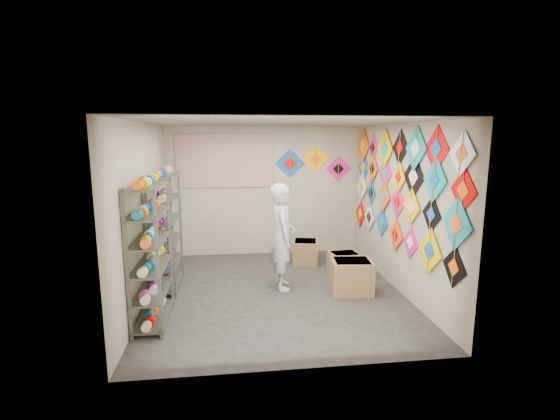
{
  "coord_description": "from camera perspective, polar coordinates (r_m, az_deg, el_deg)",
  "views": [
    {
      "loc": [
        -0.71,
        -6.23,
        2.49
      ],
      "look_at": [
        0.1,
        0.3,
        1.3
      ],
      "focal_mm": 26.0,
      "sensor_mm": 36.0,
      "label": 1
    }
  ],
  "objects": [
    {
      "name": "string_spools",
      "position": [
        6.29,
        -16.7,
        -3.47
      ],
      "size": [
        0.12,
        2.36,
        0.12
      ],
      "color": "#FF2AAE",
      "rests_on": "ground"
    },
    {
      "name": "carton_a",
      "position": [
        6.74,
        10.01,
        -9.17
      ],
      "size": [
        0.7,
        0.6,
        0.54
      ],
      "primitive_type": "cube",
      "rotation": [
        0.0,
        0.0,
        -0.1
      ],
      "color": "olive",
      "rests_on": "ground"
    },
    {
      "name": "ground",
      "position": [
        6.74,
        -0.54,
        -11.41
      ],
      "size": [
        4.5,
        4.5,
        0.0
      ],
      "primitive_type": "plane",
      "color": "black"
    },
    {
      "name": "shelf_rack_back",
      "position": [
        6.93,
        -15.79,
        -2.97
      ],
      "size": [
        0.4,
        1.1,
        1.9
      ],
      "primitive_type": "cube",
      "color": "#4C5147",
      "rests_on": "ground"
    },
    {
      "name": "carton_c",
      "position": [
        8.12,
        3.58,
        -5.91
      ],
      "size": [
        0.58,
        0.62,
        0.46
      ],
      "primitive_type": "cube",
      "rotation": [
        0.0,
        0.0,
        -0.2
      ],
      "color": "olive",
      "rests_on": "ground"
    },
    {
      "name": "shelf_rack_front",
      "position": [
        5.69,
        -17.72,
        -5.95
      ],
      "size": [
        0.4,
        1.1,
        1.9
      ],
      "primitive_type": "cube",
      "color": "#4C5147",
      "rests_on": "ground"
    },
    {
      "name": "shopkeeper",
      "position": [
        6.66,
        0.34,
        -3.75
      ],
      "size": [
        0.65,
        0.44,
        1.76
      ],
      "primitive_type": "imported",
      "rotation": [
        0.0,
        0.0,
        1.56
      ],
      "color": "silver",
      "rests_on": "ground"
    },
    {
      "name": "carton_b",
      "position": [
        7.51,
        9.01,
        -7.52
      ],
      "size": [
        0.57,
        0.48,
        0.42
      ],
      "primitive_type": "cube",
      "rotation": [
        0.0,
        0.0,
        0.12
      ],
      "color": "olive",
      "rests_on": "ground"
    },
    {
      "name": "back_wall_kites",
      "position": [
        8.66,
        4.6,
        6.52
      ],
      "size": [
        1.64,
        0.02,
        0.78
      ],
      "color": "#0C55B0",
      "rests_on": "room_walls"
    },
    {
      "name": "room_walls",
      "position": [
        6.32,
        -0.56,
        2.57
      ],
      "size": [
        4.5,
        4.5,
        4.5
      ],
      "color": "tan",
      "rests_on": "ground"
    },
    {
      "name": "kite_wall_display",
      "position": [
        6.85,
        16.13,
        3.18
      ],
      "size": [
        0.05,
        4.24,
        2.04
      ],
      "color": "black",
      "rests_on": "room_walls"
    },
    {
      "name": "poster",
      "position": [
        8.47,
        -7.73,
        6.86
      ],
      "size": [
        2.0,
        0.01,
        1.1
      ],
      "primitive_type": "cube",
      "color": "#8551B0",
      "rests_on": "room_walls"
    }
  ]
}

